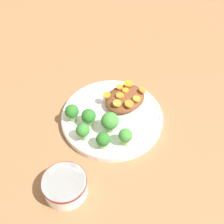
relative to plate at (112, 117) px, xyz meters
The scene contains 19 objects.
ground_plane 0.01m from the plate, ahead, with size 4.00×4.00×0.00m, color #8C603D.
plate is the anchor object (origin of this frame).
dip_bowl 0.24m from the plate, 158.64° to the right, with size 0.10×0.10×0.05m.
stew_mound 0.06m from the plate, 10.82° to the left, with size 0.12×0.10×0.03m, color brown.
broccoli_floret_0 0.07m from the plate, 138.19° to the right, with size 0.05×0.05×0.06m.
broccoli_floret_1 0.08m from the plate, 163.42° to the left, with size 0.04×0.04×0.05m.
broccoli_floret_2 0.10m from the plate, 112.26° to the right, with size 0.04×0.04×0.05m.
broccoli_floret_3 0.11m from the plate, behind, with size 0.04×0.04×0.05m.
broccoli_floret_4 0.11m from the plate, 144.96° to the left, with size 0.04×0.04×0.05m.
broccoli_floret_5 0.11m from the plate, 144.37° to the right, with size 0.04×0.04×0.05m.
carrot_slice_0 0.08m from the plate, 16.12° to the left, with size 0.02×0.02×0.00m, color orange.
carrot_slice_1 0.06m from the plate, 66.85° to the left, with size 0.02×0.02×0.00m, color orange.
carrot_slice_2 0.06m from the plate, 30.20° to the right, with size 0.02×0.02×0.01m, color orange.
carrot_slice_3 0.11m from the plate, 20.33° to the left, with size 0.03×0.03×0.01m, color orange.
carrot_slice_4 0.11m from the plate, ahead, with size 0.02×0.02×0.01m, color orange.
carrot_slice_5 0.06m from the plate, 19.55° to the left, with size 0.02×0.02×0.00m, color orange.
carrot_slice_6 0.09m from the plate, 31.88° to the left, with size 0.02×0.02×0.00m, color orange.
carrot_slice_7 0.08m from the plate, 18.70° to the right, with size 0.02×0.02×0.00m, color orange.
carrot_slice_8 0.05m from the plate, 15.33° to the right, with size 0.02×0.02×0.00m, color orange.
Camera 1 is at (-0.37, -0.40, 0.66)m, focal length 50.00 mm.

